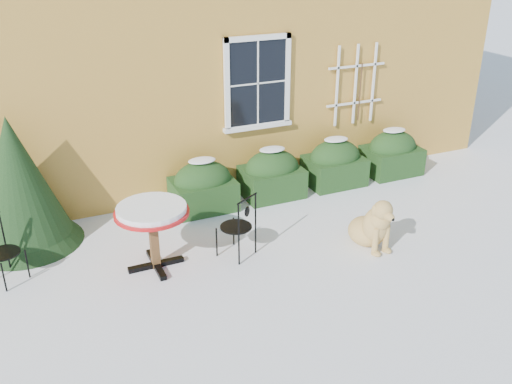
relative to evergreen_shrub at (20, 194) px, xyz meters
name	(u,v)px	position (x,y,z in m)	size (l,w,h in m)	color
ground	(285,279)	(3.17, -2.52, -0.81)	(80.00, 80.00, 0.00)	white
hedge_row	(304,169)	(4.82, 0.03, -0.41)	(4.95, 0.80, 0.91)	#163213
evergreen_shrub	(20,194)	(0.00, 0.00, 0.00)	(1.67, 1.67, 2.02)	black
bistro_table	(152,217)	(1.62, -1.49, -0.01)	(1.03, 1.03, 0.96)	black
patio_chair_near	(238,226)	(2.82, -1.67, -0.32)	(0.60, 0.59, 0.98)	black
patio_chair_far	(1,250)	(-0.35, -0.97, -0.35)	(0.57, 0.57, 0.93)	black
dog	(373,226)	(4.75, -2.26, -0.46)	(0.59, 0.97, 0.87)	tan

